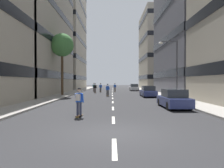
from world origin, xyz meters
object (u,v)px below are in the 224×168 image
(streetlamp_right, at_px, (173,63))
(skater_1, at_px, (93,87))
(parked_car_near, at_px, (173,99))
(skater_0, at_px, (95,88))
(parked_car_far, at_px, (148,92))
(skater_4, at_px, (107,89))
(street_tree_near, at_px, (62,46))
(skater_3, at_px, (78,100))
(skater_2, at_px, (100,87))
(skater_5, at_px, (114,87))
(parked_car_mid, at_px, (134,88))

(streetlamp_right, distance_m, skater_1, 23.00)
(parked_car_near, height_order, skater_0, skater_0)
(parked_car_far, xyz_separation_m, skater_4, (-5.61, 1.36, 0.29))
(street_tree_near, height_order, skater_4, street_tree_near)
(skater_1, bearing_deg, skater_0, -82.44)
(streetlamp_right, xyz_separation_m, skater_3, (-8.83, -10.81, -3.12))
(streetlamp_right, xyz_separation_m, skater_1, (-10.57, 20.19, -3.12))
(skater_3, bearing_deg, parked_car_near, 31.70)
(street_tree_near, xyz_separation_m, skater_2, (5.05, 10.50, -6.34))
(street_tree_near, distance_m, skater_5, 15.89)
(skater_0, bearing_deg, skater_4, -73.34)
(street_tree_near, height_order, streetlamp_right, street_tree_near)
(streetlamp_right, height_order, skater_5, streetlamp_right)
(parked_car_far, xyz_separation_m, skater_2, (-7.23, 12.43, 0.32))
(streetlamp_right, relative_size, skater_4, 3.65)
(parked_car_far, height_order, skater_4, skater_4)
(street_tree_near, bearing_deg, skater_3, -73.90)
(parked_car_far, relative_size, skater_1, 2.47)
(parked_car_mid, relative_size, streetlamp_right, 0.68)
(parked_car_near, xyz_separation_m, street_tree_near, (-12.28, 14.08, 6.66))
(skater_0, height_order, skater_5, same)
(streetlamp_right, height_order, skater_1, streetlamp_right)
(streetlamp_right, distance_m, skater_5, 21.02)
(parked_car_far, distance_m, street_tree_near, 14.10)
(skater_4, xyz_separation_m, skater_5, (1.23, 12.82, 0.03))
(parked_car_mid, relative_size, street_tree_near, 0.49)
(parked_car_near, xyz_separation_m, skater_2, (-7.23, 24.59, 0.32))
(parked_car_mid, bearing_deg, streetlamp_right, -85.61)
(parked_car_mid, relative_size, skater_1, 2.47)
(parked_car_far, xyz_separation_m, street_tree_near, (-12.28, 1.92, 6.66))
(parked_car_far, bearing_deg, skater_3, -112.95)
(skater_5, bearing_deg, skater_1, 175.33)
(skater_5, bearing_deg, skater_2, -148.46)
(skater_4, bearing_deg, skater_3, -94.37)
(skater_0, bearing_deg, skater_1, 97.56)
(parked_car_far, xyz_separation_m, skater_1, (-8.71, 14.53, 0.32))
(skater_2, bearing_deg, skater_5, 31.54)
(skater_4, bearing_deg, parked_car_mid, 71.93)
(street_tree_near, height_order, skater_2, street_tree_near)
(parked_car_far, distance_m, skater_5, 14.84)
(parked_car_far, height_order, skater_3, skater_3)
(parked_car_mid, bearing_deg, skater_4, -108.07)
(skater_3, bearing_deg, skater_4, 85.63)
(skater_0, bearing_deg, parked_car_mid, 48.39)
(parked_car_mid, relative_size, skater_2, 2.47)
(skater_0, relative_size, skater_1, 1.00)
(street_tree_near, bearing_deg, parked_car_near, -48.91)
(parked_car_mid, distance_m, streetlamp_right, 24.52)
(skater_1, xyz_separation_m, skater_4, (3.10, -13.17, -0.03))
(skater_2, height_order, skater_5, same)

